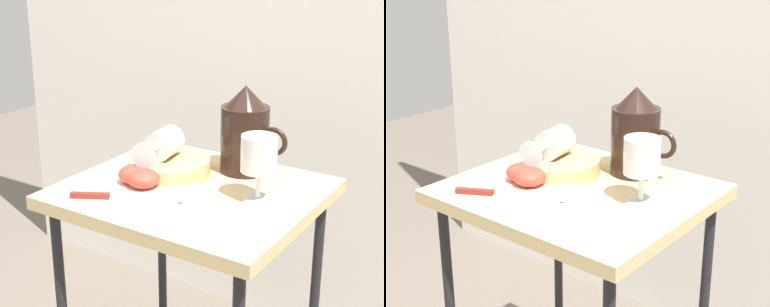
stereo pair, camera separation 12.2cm
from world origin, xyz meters
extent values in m
cube|color=silver|center=(0.00, 0.66, 1.07)|extent=(2.40, 0.03, 2.14)
cube|color=tan|center=(0.00, 0.00, 0.71)|extent=(0.54, 0.48, 0.03)
cylinder|color=black|center=(-0.23, 0.20, 0.35)|extent=(0.02, 0.02, 0.69)
cube|color=silver|center=(-0.10, -0.11, 0.73)|extent=(0.28, 0.26, 0.00)
cylinder|color=tan|center=(-0.10, 0.05, 0.74)|extent=(0.20, 0.20, 0.03)
cylinder|color=black|center=(0.05, 0.15, 0.80)|extent=(0.11, 0.11, 0.16)
cylinder|color=orange|center=(0.05, 0.15, 0.77)|extent=(0.10, 0.10, 0.09)
cone|color=black|center=(0.05, 0.15, 0.91)|extent=(0.10, 0.10, 0.05)
torus|color=black|center=(0.12, 0.15, 0.81)|extent=(0.07, 0.01, 0.07)
cylinder|color=silver|center=(0.15, 0.02, 0.73)|extent=(0.06, 0.06, 0.00)
cylinder|color=silver|center=(0.15, 0.02, 0.76)|extent=(0.01, 0.01, 0.06)
cylinder|color=silver|center=(0.15, 0.02, 0.83)|extent=(0.08, 0.08, 0.08)
cylinder|color=orange|center=(0.15, 0.02, 0.81)|extent=(0.07, 0.07, 0.04)
cylinder|color=silver|center=(-0.11, 0.05, 0.79)|extent=(0.08, 0.09, 0.07)
cylinder|color=silver|center=(-0.10, -0.02, 0.79)|extent=(0.02, 0.06, 0.01)
cylinder|color=silver|center=(-0.10, -0.05, 0.79)|extent=(0.06, 0.01, 0.06)
ellipsoid|color=#CC3D2D|center=(-0.12, -0.05, 0.75)|extent=(0.07, 0.07, 0.04)
ellipsoid|color=#CC3D2D|center=(-0.09, -0.06, 0.75)|extent=(0.07, 0.07, 0.04)
cube|color=silver|center=(-0.04, -0.12, 0.73)|extent=(0.14, 0.09, 0.00)
cube|color=maroon|center=(-0.14, -0.18, 0.73)|extent=(0.08, 0.05, 0.01)
camera|label=1|loc=(0.68, -1.04, 1.24)|focal=56.31mm
camera|label=2|loc=(0.78, -0.97, 1.24)|focal=56.31mm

